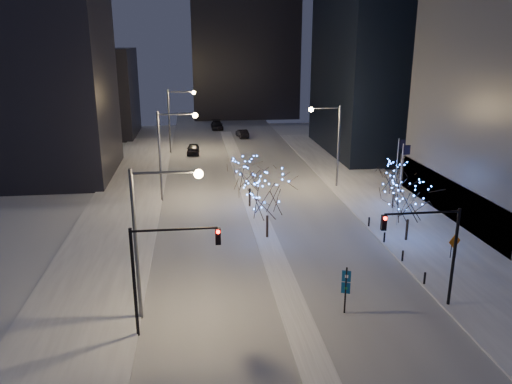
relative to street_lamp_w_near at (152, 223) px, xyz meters
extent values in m
plane|color=silver|center=(8.94, -2.00, -6.50)|extent=(160.00, 160.00, 0.00)
cube|color=silver|center=(8.94, 33.00, -6.49)|extent=(20.00, 130.00, 0.02)
cube|color=white|center=(8.94, 28.00, -6.42)|extent=(2.00, 80.00, 0.15)
cube|color=white|center=(23.94, 18.00, -6.42)|extent=(10.00, 90.00, 0.15)
cube|color=white|center=(-5.06, 18.00, -6.42)|extent=(8.00, 90.00, 0.15)
cube|color=black|center=(-19.06, 38.00, 5.50)|extent=(22.00, 18.00, 24.00)
cube|color=black|center=(-17.06, 68.00, 1.50)|extent=(18.00, 16.00, 16.00)
cube|color=black|center=(14.94, 90.00, 14.50)|extent=(24.00, 14.00, 42.00)
cylinder|color=#595E66|center=(-1.06, 0.00, -1.50)|extent=(0.24, 0.24, 10.00)
cylinder|color=#595E66|center=(0.94, 0.00, 3.20)|extent=(4.00, 0.16, 0.16)
sphere|color=#FFC37F|center=(2.94, 0.00, 3.05)|extent=(0.56, 0.56, 0.56)
cylinder|color=#595E66|center=(-1.06, 25.00, -1.50)|extent=(0.24, 0.24, 10.00)
cylinder|color=#595E66|center=(0.94, 25.00, 3.20)|extent=(4.00, 0.16, 0.16)
sphere|color=#FFC37F|center=(2.94, 25.00, 3.05)|extent=(0.56, 0.56, 0.56)
cylinder|color=#595E66|center=(-1.06, 50.00, -1.50)|extent=(0.24, 0.24, 10.00)
cylinder|color=#595E66|center=(0.94, 50.00, 3.20)|extent=(4.00, 0.16, 0.16)
sphere|color=#FFC37F|center=(2.94, 50.00, 3.05)|extent=(0.56, 0.56, 0.56)
cylinder|color=#595E66|center=(19.94, 28.00, -1.50)|extent=(0.24, 0.24, 10.00)
cylinder|color=#595E66|center=(18.19, 28.00, 3.20)|extent=(3.50, 0.16, 0.16)
sphere|color=#FFC37F|center=(16.44, 28.00, 3.05)|extent=(0.56, 0.56, 0.56)
cylinder|color=black|center=(-1.06, -2.00, -3.00)|extent=(0.20, 0.20, 7.00)
cylinder|color=black|center=(1.44, -2.00, 0.30)|extent=(5.00, 0.14, 0.14)
cube|color=black|center=(3.94, -2.00, -0.25)|extent=(0.32, 0.28, 1.00)
sphere|color=#FF0C05|center=(3.94, -2.18, 0.10)|extent=(0.22, 0.22, 0.22)
cylinder|color=black|center=(19.44, -1.00, -3.00)|extent=(0.20, 0.20, 7.00)
cylinder|color=black|center=(16.94, -1.00, 0.30)|extent=(5.00, 0.14, 0.14)
cube|color=black|center=(14.44, -1.00, -0.25)|extent=(0.32, 0.28, 1.00)
sphere|color=#FF0C05|center=(14.44, -1.18, 0.10)|extent=(0.22, 0.22, 0.22)
cylinder|color=silver|center=(21.94, 14.00, -2.35)|extent=(0.10, 0.10, 8.00)
cube|color=black|center=(22.29, 14.00, 1.05)|extent=(0.70, 0.03, 0.90)
cylinder|color=silver|center=(22.54, 16.50, -2.35)|extent=(0.10, 0.10, 8.00)
cube|color=black|center=(22.89, 16.50, 1.05)|extent=(0.70, 0.03, 0.90)
cylinder|color=black|center=(19.14, 2.00, -5.90)|extent=(0.16, 0.16, 0.90)
cylinder|color=black|center=(19.14, 6.00, -5.90)|extent=(0.16, 0.16, 0.90)
cylinder|color=black|center=(19.14, 10.00, -5.90)|extent=(0.16, 0.16, 0.90)
cylinder|color=black|center=(19.14, 14.00, -5.90)|extent=(0.16, 0.16, 0.90)
imported|color=black|center=(2.52, 48.97, -5.69)|extent=(2.10, 4.83, 1.62)
imported|color=black|center=(11.66, 62.23, -5.74)|extent=(2.22, 4.77, 1.51)
imported|color=black|center=(7.44, 71.93, -5.68)|extent=(2.45, 5.71, 1.64)
cylinder|color=black|center=(9.02, 12.50, -5.32)|extent=(0.22, 0.22, 2.05)
cylinder|color=black|center=(8.44, 21.47, -5.35)|extent=(0.22, 0.22, 2.00)
cylinder|color=black|center=(21.29, 10.28, -5.39)|extent=(0.22, 0.22, 1.92)
cylinder|color=black|center=(23.54, 18.96, -5.49)|extent=(0.22, 0.22, 1.72)
cylinder|color=black|center=(12.19, -1.02, -4.85)|extent=(0.11, 0.11, 3.30)
cube|color=navy|center=(12.19, -1.02, -3.81)|extent=(0.57, 0.29, 0.75)
cube|color=navy|center=(12.19, -1.02, -4.66)|extent=(0.57, 0.29, 0.75)
cylinder|color=black|center=(23.30, 6.10, -5.74)|extent=(0.07, 0.07, 1.22)
cylinder|color=black|center=(23.75, 6.10, -5.74)|extent=(0.07, 0.07, 1.22)
cube|color=orange|center=(23.52, 6.10, -4.91)|extent=(1.21, 0.42, 1.25)
camera|label=1|loc=(2.77, -29.26, 10.72)|focal=35.00mm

